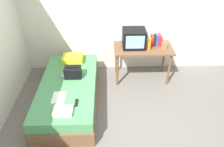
% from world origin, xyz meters
% --- Properties ---
extents(ground_plane, '(8.00, 8.00, 0.00)m').
position_xyz_m(ground_plane, '(0.00, 0.00, 0.00)').
color(ground_plane, slate).
extents(wall_back, '(5.20, 0.10, 2.60)m').
position_xyz_m(wall_back, '(0.00, 2.00, 1.30)').
color(wall_back, silver).
rests_on(wall_back, ground).
extents(bed, '(1.00, 2.00, 0.46)m').
position_xyz_m(bed, '(-0.91, 0.77, 0.23)').
color(bed, brown).
rests_on(bed, ground).
extents(desk, '(1.16, 0.60, 0.75)m').
position_xyz_m(desk, '(0.52, 1.51, 0.65)').
color(desk, brown).
rests_on(desk, ground).
extents(tv, '(0.44, 0.39, 0.36)m').
position_xyz_m(tv, '(0.33, 1.55, 0.93)').
color(tv, black).
rests_on(tv, desk).
extents(water_bottle, '(0.06, 0.06, 0.24)m').
position_xyz_m(water_bottle, '(0.62, 1.42, 0.87)').
color(water_bottle, orange).
rests_on(water_bottle, desk).
extents(book_row, '(0.21, 0.16, 0.24)m').
position_xyz_m(book_row, '(0.79, 1.61, 0.85)').
color(book_row, '#B72D33').
rests_on(book_row, desk).
extents(picture_frame, '(0.11, 0.02, 0.15)m').
position_xyz_m(picture_frame, '(0.91, 1.43, 0.82)').
color(picture_frame, '#9E754C').
rests_on(picture_frame, desk).
extents(pillow, '(0.40, 0.29, 0.12)m').
position_xyz_m(pillow, '(-0.90, 1.50, 0.52)').
color(pillow, yellow).
rests_on(pillow, bed).
extents(handbag, '(0.30, 0.20, 0.22)m').
position_xyz_m(handbag, '(-0.82, 0.95, 0.56)').
color(handbag, black).
rests_on(handbag, bed).
extents(magazine, '(0.21, 0.29, 0.01)m').
position_xyz_m(magazine, '(-0.99, 0.38, 0.47)').
color(magazine, white).
rests_on(magazine, bed).
extents(remote_dark, '(0.04, 0.16, 0.02)m').
position_xyz_m(remote_dark, '(-0.69, 0.24, 0.47)').
color(remote_dark, black).
rests_on(remote_dark, bed).
extents(remote_silver, '(0.04, 0.14, 0.02)m').
position_xyz_m(remote_silver, '(-1.02, 0.99, 0.47)').
color(remote_silver, '#B7B7BC').
rests_on(remote_silver, bed).
extents(folded_towel, '(0.28, 0.22, 0.06)m').
position_xyz_m(folded_towel, '(-0.87, 0.04, 0.49)').
color(folded_towel, white).
rests_on(folded_towel, bed).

